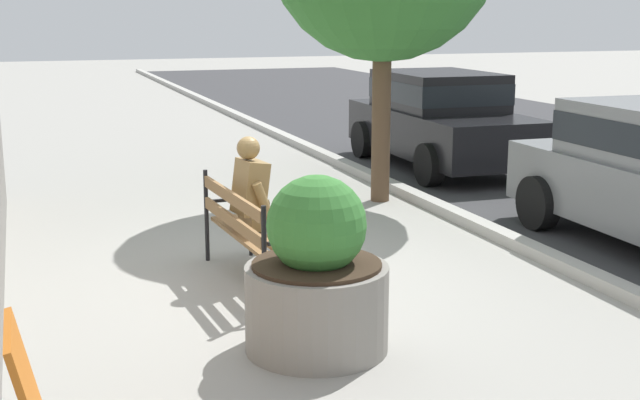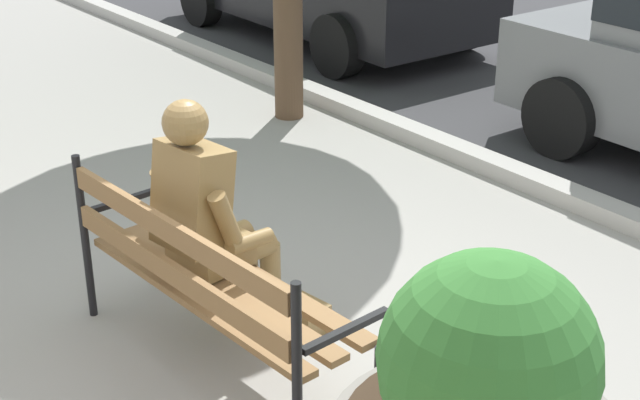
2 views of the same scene
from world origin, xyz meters
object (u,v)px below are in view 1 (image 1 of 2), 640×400
park_bench (249,227)px  bronze_statue_seated (265,208)px  concrete_planter (317,279)px  parked_car_black (440,117)px

park_bench → bronze_statue_seated: size_ratio=1.33×
concrete_planter → parked_car_black: (-6.64, 4.49, 0.28)m
bronze_statue_seated → parked_car_black: (-4.72, 4.34, 0.17)m
bronze_statue_seated → concrete_planter: (1.92, -0.15, -0.11)m
concrete_planter → parked_car_black: bearing=146.0°
concrete_planter → parked_car_black: size_ratio=0.33×
park_bench → parked_car_black: bearing=137.2°
park_bench → parked_car_black: (-4.91, 4.55, 0.30)m
concrete_planter → park_bench: bearing=-177.9°
park_bench → concrete_planter: bearing=2.1°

